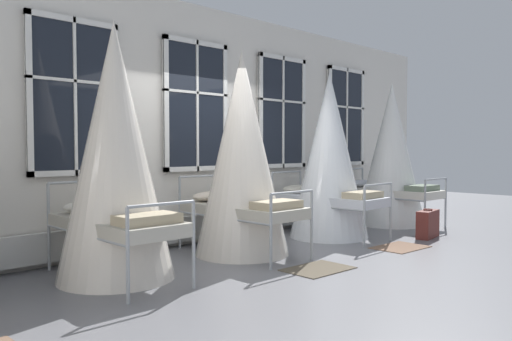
{
  "coord_description": "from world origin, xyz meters",
  "views": [
    {
      "loc": [
        -4.7,
        -4.8,
        1.43
      ],
      "look_at": [
        0.23,
        0.24,
        1.13
      ],
      "focal_mm": 35.75,
      "sensor_mm": 36.0,
      "label": 1
    }
  ],
  "objects_px": {
    "cot_fourth": "(329,157)",
    "suitcase_dark": "(428,224)",
    "cot_second": "(115,155)",
    "cot_fifth": "(391,156)",
    "cot_third": "(242,156)"
  },
  "relations": [
    {
      "from": "cot_fifth",
      "to": "suitcase_dark",
      "type": "relative_size",
      "value": 4.54
    },
    {
      "from": "cot_second",
      "to": "suitcase_dark",
      "type": "height_order",
      "value": "cot_second"
    },
    {
      "from": "cot_second",
      "to": "cot_fifth",
      "type": "height_order",
      "value": "cot_second"
    },
    {
      "from": "cot_third",
      "to": "cot_fourth",
      "type": "relative_size",
      "value": 1.03
    },
    {
      "from": "cot_third",
      "to": "suitcase_dark",
      "type": "xyz_separation_m",
      "value": [
        2.98,
        -1.16,
        -1.11
      ]
    },
    {
      "from": "cot_fourth",
      "to": "cot_fifth",
      "type": "relative_size",
      "value": 1.0
    },
    {
      "from": "cot_fourth",
      "to": "suitcase_dark",
      "type": "bearing_deg",
      "value": -139.61
    },
    {
      "from": "cot_second",
      "to": "suitcase_dark",
      "type": "relative_size",
      "value": 4.81
    },
    {
      "from": "cot_fifth",
      "to": "suitcase_dark",
      "type": "height_order",
      "value": "cot_fifth"
    },
    {
      "from": "cot_fourth",
      "to": "suitcase_dark",
      "type": "height_order",
      "value": "cot_fourth"
    },
    {
      "from": "cot_fourth",
      "to": "suitcase_dark",
      "type": "xyz_separation_m",
      "value": [
        1.06,
        -1.17,
        -1.07
      ]
    },
    {
      "from": "cot_fifth",
      "to": "cot_third",
      "type": "bearing_deg",
      "value": 91.39
    },
    {
      "from": "cot_fifth",
      "to": "cot_fourth",
      "type": "bearing_deg",
      "value": 91.54
    },
    {
      "from": "cot_third",
      "to": "cot_fourth",
      "type": "height_order",
      "value": "cot_third"
    },
    {
      "from": "cot_second",
      "to": "cot_fourth",
      "type": "bearing_deg",
      "value": -89.64
    }
  ]
}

